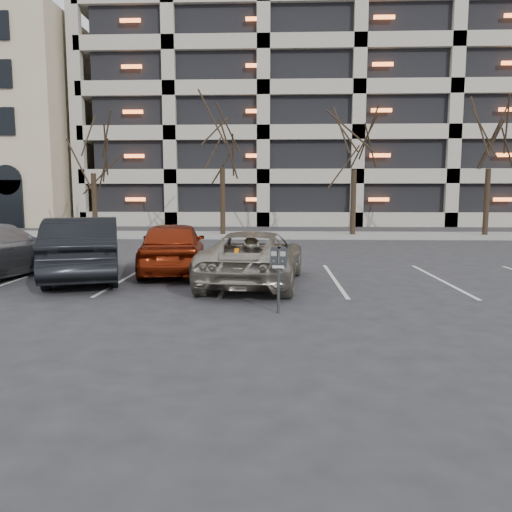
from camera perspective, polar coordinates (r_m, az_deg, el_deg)
ground at (r=11.15m, az=3.12°, el=-4.63°), size 140.00×140.00×0.00m
sidewalk at (r=27.00m, az=2.55°, el=2.40°), size 80.00×4.00×0.12m
stall_lines at (r=13.46m, az=-3.03°, el=-2.57°), size 16.90×5.20×0.00m
parking_garage at (r=46.91m, az=17.84°, el=15.34°), size 52.00×20.00×19.00m
tree_a at (r=28.82m, az=-18.25°, el=13.04°), size 3.31×3.31×7.51m
tree_b at (r=27.29m, az=-3.90°, el=14.58°), size 3.55×3.55×8.07m
tree_c at (r=27.45m, az=11.26°, el=14.16°), size 3.48×3.48×7.90m
tree_d at (r=29.36m, az=25.26°, el=13.27°), size 3.51×3.51×7.97m
parking_meter at (r=9.44m, az=2.60°, el=-0.85°), size 0.33×0.17×1.25m
suv_silver at (r=12.59m, az=-0.25°, el=-0.16°), size 2.72×5.05×1.35m
car_red at (r=14.53m, az=-9.46°, el=1.05°), size 2.39×4.65×1.52m
car_dark at (r=14.10m, az=-19.10°, el=0.86°), size 3.21×5.33×1.66m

